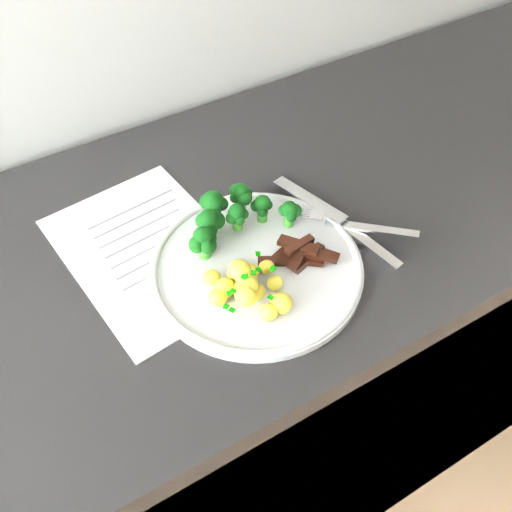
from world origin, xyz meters
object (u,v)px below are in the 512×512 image
object	(u,v)px
knife	(351,231)
plate	(256,267)
counter	(282,357)
potatoes	(247,287)
beef_strips	(301,255)
recipe_paper	(150,250)
fork	(352,224)
broccoli	(228,216)

from	to	relation	value
knife	plate	bearing A→B (deg)	175.29
counter	potatoes	xyz separation A→B (m)	(-0.15, -0.12, 0.46)
counter	beef_strips	distance (m)	0.47
recipe_paper	potatoes	size ratio (longest dim) A/B	2.94
plate	potatoes	bearing A→B (deg)	-134.35
fork	knife	xyz separation A→B (m)	(-0.00, -0.00, -0.01)
knife	beef_strips	bearing A→B (deg)	-174.72
broccoli	potatoes	distance (m)	0.11
recipe_paper	knife	world-z (taller)	knife
beef_strips	knife	distance (m)	0.09
counter	potatoes	size ratio (longest dim) A/B	21.39
counter	beef_strips	bearing A→B (deg)	-117.92
potatoes	knife	xyz separation A→B (m)	(0.18, 0.02, -0.02)
plate	knife	size ratio (longest dim) A/B	1.23
recipe_paper	potatoes	world-z (taller)	potatoes
recipe_paper	broccoli	xyz separation A→B (m)	(0.11, -0.03, 0.04)
broccoli	recipe_paper	bearing A→B (deg)	161.80
plate	fork	world-z (taller)	fork
potatoes	knife	size ratio (longest dim) A/B	0.46
beef_strips	counter	bearing A→B (deg)	62.08
recipe_paper	plate	size ratio (longest dim) A/B	1.11
potatoes	knife	distance (m)	0.18
recipe_paper	fork	xyz separation A→B (m)	(0.26, -0.11, 0.02)
broccoli	potatoes	world-z (taller)	broccoli
counter	knife	world-z (taller)	knife
potatoes	fork	size ratio (longest dim) A/B	0.70
plate	beef_strips	bearing A→B (deg)	-19.94
counter	recipe_paper	distance (m)	0.49
plate	counter	bearing A→B (deg)	36.92
recipe_paper	beef_strips	size ratio (longest dim) A/B	3.04
counter	recipe_paper	xyz separation A→B (m)	(-0.22, 0.02, 0.43)
fork	plate	bearing A→B (deg)	176.88
plate	broccoli	world-z (taller)	broccoli
knife	recipe_paper	bearing A→B (deg)	155.30
beef_strips	knife	xyz separation A→B (m)	(0.09, 0.01, -0.01)
recipe_paper	beef_strips	world-z (taller)	beef_strips
plate	beef_strips	size ratio (longest dim) A/B	2.75
recipe_paper	fork	size ratio (longest dim) A/B	2.04
broccoli	fork	bearing A→B (deg)	-27.24
counter	recipe_paper	bearing A→B (deg)	174.60
plate	potatoes	world-z (taller)	potatoes
counter	potatoes	bearing A→B (deg)	-140.82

